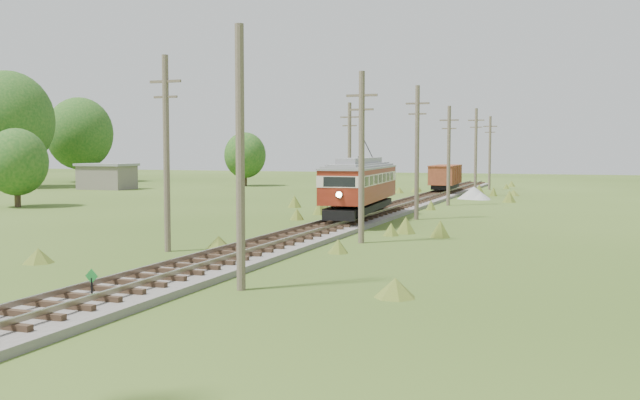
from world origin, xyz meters
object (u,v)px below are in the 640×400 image
at_px(gravel_pile, 475,193).
at_px(switch_marker, 92,283).
at_px(streetcar, 360,183).
at_px(gondola, 445,176).

bearing_deg(gravel_pile, switch_marker, -94.66).
xyz_separation_m(streetcar, gondola, (-0.00, 30.44, -0.62)).
bearing_deg(gondola, gravel_pile, -58.88).
bearing_deg(gondola, streetcar, -91.83).
bearing_deg(streetcar, switch_marker, -95.48).
height_order(switch_marker, gravel_pile, gravel_pile).
relative_size(switch_marker, gondola, 0.14).
distance_m(streetcar, gondola, 30.45).
bearing_deg(gravel_pile, gondola, 122.95).
relative_size(streetcar, gondola, 1.56).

